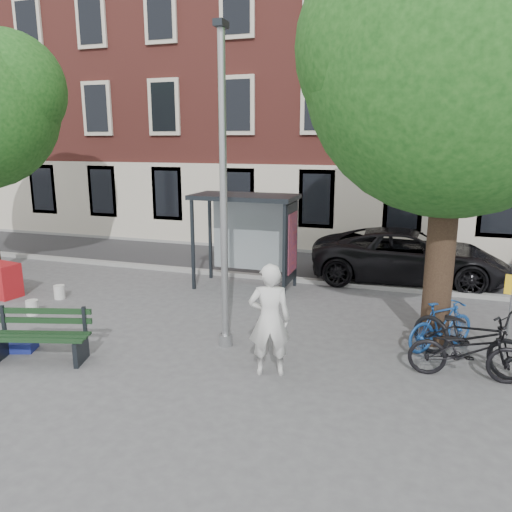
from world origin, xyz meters
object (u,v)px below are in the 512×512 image
at_px(lamppost, 224,209).
at_px(red_stand, 2,280).
at_px(bike_a, 467,351).
at_px(bike_b, 441,325).
at_px(painter, 269,320).
at_px(bus_shelter, 259,220).
at_px(bench, 40,338).
at_px(notice_sign, 511,302).
at_px(bike_c, 469,336).
at_px(car_dark, 408,256).

xyz_separation_m(lamppost, red_stand, (-6.82, 1.17, -2.33)).
distance_m(bike_a, bike_b, 1.26).
bearing_deg(lamppost, painter, -37.64).
height_order(bus_shelter, bike_b, bus_shelter).
distance_m(bench, notice_sign, 8.79).
relative_size(painter, bench, 1.05).
bearing_deg(lamppost, notice_sign, 10.81).
bearing_deg(bus_shelter, red_stand, -154.74).
bearing_deg(bike_c, notice_sign, -22.75).
bearing_deg(bike_b, bike_a, 152.66).
distance_m(painter, car_dark, 7.35).
height_order(painter, bike_a, painter).
bearing_deg(red_stand, bike_c, -3.33).
bearing_deg(bus_shelter, bike_a, -39.11).
xyz_separation_m(red_stand, notice_sign, (12.09, -0.17, 0.71)).
bearing_deg(notice_sign, car_dark, 125.39).
bearing_deg(car_dark, red_stand, 111.96).
bearing_deg(bike_a, painter, 102.63).
height_order(bus_shelter, bench, bus_shelter).
bearing_deg(red_stand, lamppost, -9.78).
relative_size(painter, car_dark, 0.37).
bearing_deg(car_dark, notice_sign, -163.07).
xyz_separation_m(lamppost, notice_sign, (5.27, 1.01, -1.63)).
xyz_separation_m(bike_a, notice_sign, (0.78, 1.05, 0.65)).
bearing_deg(bike_a, bike_c, -9.20).
distance_m(bus_shelter, bench, 6.50).
bearing_deg(notice_sign, bike_a, -112.11).
bearing_deg(lamppost, bike_b, 15.71).
relative_size(lamppost, red_stand, 6.79).
bearing_deg(bike_b, bus_shelter, 13.11).
bearing_deg(lamppost, bus_shelter, 98.43).
relative_size(bike_b, notice_sign, 1.00).
bearing_deg(bike_c, red_stand, 119.22).
bearing_deg(bench, car_dark, 35.22).
xyz_separation_m(lamppost, bike_b, (4.11, 1.16, -2.28)).
bearing_deg(bike_a, bike_b, 15.21).
xyz_separation_m(bike_b, notice_sign, (1.16, -0.15, 0.66)).
bearing_deg(bike_b, bench, 67.09).
height_order(bike_a, notice_sign, notice_sign).
bearing_deg(lamppost, bike_c, 6.42).
xyz_separation_m(lamppost, bike_c, (4.56, 0.51, -2.19)).
bearing_deg(red_stand, painter, -14.68).
relative_size(bench, red_stand, 2.14).
distance_m(bus_shelter, bike_b, 5.74).
xyz_separation_m(bike_b, car_dark, (-0.79, 4.95, 0.27)).
relative_size(painter, bike_c, 0.90).
height_order(bench, bike_b, bike_b).
bearing_deg(car_dark, bike_a, -173.21).
height_order(bench, bike_c, bike_c).
distance_m(bike_b, red_stand, 10.93).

